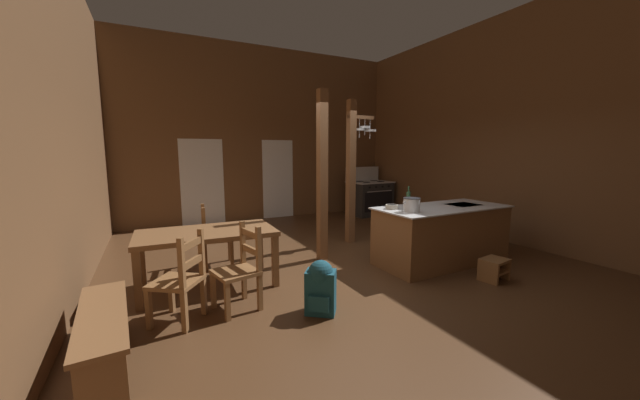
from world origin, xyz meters
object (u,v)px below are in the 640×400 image
backpack (321,286)px  bottle_tall_on_counter (408,199)px  ladderback_chair_at_table_end (181,280)px  stockpot_on_counter (412,205)px  ladderback_chair_by_post (240,269)px  bench_along_left_wall (103,328)px  step_stool (494,268)px  dining_table (207,237)px  ladderback_chair_near_window (214,237)px  stove_range (370,197)px  mixing_bowl_on_counter (392,207)px  kitchen_island (441,235)px

backpack → bottle_tall_on_counter: bottle_tall_on_counter is taller
backpack → bottle_tall_on_counter: (1.99, 0.91, 0.71)m
ladderback_chair_at_table_end → stockpot_on_counter: 3.14m
ladderback_chair_by_post → bench_along_left_wall: (-1.25, -0.48, -0.15)m
step_stool → backpack: bearing=174.9°
dining_table → ladderback_chair_near_window: 0.81m
dining_table → ladderback_chair_by_post: bearing=-74.7°
ladderback_chair_at_table_end → bench_along_left_wall: 0.78m
stove_range → mixing_bowl_on_counter: (-2.21, -3.69, 0.45)m
bench_along_left_wall → kitchen_island: bearing=7.9°
stove_range → bottle_tall_on_counter: 4.13m
stove_range → ladderback_chair_at_table_end: 6.62m
bottle_tall_on_counter → kitchen_island: bearing=-25.3°
ladderback_chair_near_window → ladderback_chair_at_table_end: (-0.59, -1.63, 0.00)m
dining_table → backpack: 1.69m
dining_table → kitchen_island: bearing=-11.0°
step_stool → mixing_bowl_on_counter: (-0.91, 1.09, 0.75)m
dining_table → mixing_bowl_on_counter: 2.67m
mixing_bowl_on_counter → bottle_tall_on_counter: bottle_tall_on_counter is taller
kitchen_island → backpack: (-2.49, -0.67, -0.13)m
ladderback_chair_at_table_end → mixing_bowl_on_counter: size_ratio=5.13×
stockpot_on_counter → bottle_tall_on_counter: 0.45m
step_stool → bench_along_left_wall: (-4.55, 0.27, 0.13)m
dining_table → bottle_tall_on_counter: 3.02m
ladderback_chair_near_window → backpack: bearing=-69.9°
bench_along_left_wall → dining_table: bearing=51.5°
kitchen_island → bottle_tall_on_counter: bearing=154.7°
ladderback_chair_at_table_end → mixing_bowl_on_counter: mixing_bowl_on_counter is taller
ladderback_chair_by_post → stockpot_on_counter: bearing=0.4°
backpack → mixing_bowl_on_counter: (1.64, 0.86, 0.62)m
backpack → stockpot_on_counter: bearing=17.3°
step_stool → stockpot_on_counter: 1.39m
step_stool → bottle_tall_on_counter: 1.52m
ladderback_chair_at_table_end → mixing_bowl_on_counter: 3.06m
ladderback_chair_by_post → mixing_bowl_on_counter: (2.39, 0.34, 0.48)m
ladderback_chair_by_post → mixing_bowl_on_counter: 2.46m
ladderback_chair_by_post → bottle_tall_on_counter: bearing=8.0°
ladderback_chair_by_post → step_stool: bearing=-12.8°
step_stool → ladderback_chair_by_post: (-3.30, 0.75, 0.27)m
kitchen_island → stockpot_on_counter: 0.95m
ladderback_chair_near_window → mixing_bowl_on_counter: size_ratio=5.13×
kitchen_island → step_stool: size_ratio=5.45×
step_stool → ladderback_chair_by_post: size_ratio=0.42×
ladderback_chair_near_window → stove_range: bearing=27.9°
mixing_bowl_on_counter → stove_range: bearing=59.1°
ladderback_chair_by_post → bottle_tall_on_counter: size_ratio=2.93×
bench_along_left_wall → step_stool: bearing=-3.4°
ladderback_chair_by_post → ladderback_chair_at_table_end: (-0.62, -0.05, 0.00)m
bench_along_left_wall → backpack: 2.00m
ladderback_chair_by_post → stockpot_on_counter: 2.54m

